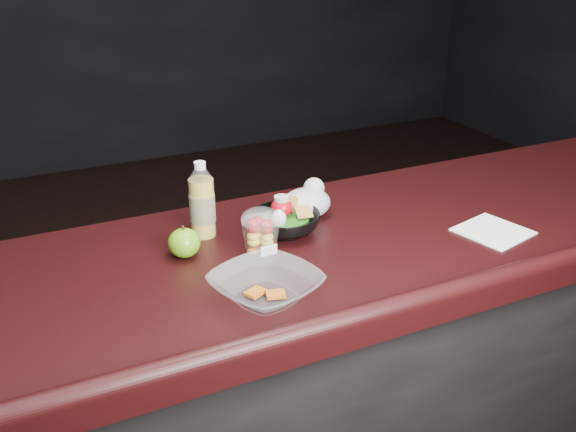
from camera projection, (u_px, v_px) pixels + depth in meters
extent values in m
cube|color=black|center=(275.00, 422.00, 1.77)|extent=(4.00, 0.65, 0.98)
cube|color=black|center=(273.00, 260.00, 1.56)|extent=(4.06, 0.71, 0.04)
cylinder|color=gold|center=(202.00, 208.00, 1.61)|extent=(0.06, 0.06, 0.15)
cylinder|color=white|center=(202.00, 208.00, 1.61)|extent=(0.06, 0.06, 0.15)
cone|color=white|center=(200.00, 174.00, 1.58)|extent=(0.06, 0.06, 0.03)
cylinder|color=white|center=(200.00, 166.00, 1.57)|extent=(0.03, 0.03, 0.02)
cylinder|color=#072D99|center=(202.00, 208.00, 1.61)|extent=(0.07, 0.07, 0.07)
ellipsoid|color=white|center=(261.00, 219.00, 1.48)|extent=(0.09, 0.09, 0.05)
ellipsoid|color=#2A7C0E|center=(184.00, 243.00, 1.52)|extent=(0.08, 0.08, 0.07)
cylinder|color=black|center=(183.00, 228.00, 1.51)|extent=(0.01, 0.01, 0.01)
ellipsoid|color=silver|center=(306.00, 203.00, 1.73)|extent=(0.14, 0.11, 0.08)
sphere|color=silver|center=(314.00, 188.00, 1.74)|extent=(0.06, 0.06, 0.06)
imported|color=black|center=(286.00, 223.00, 1.65)|extent=(0.23, 0.23, 0.06)
cylinder|color=#0F470C|center=(286.00, 219.00, 1.64)|extent=(0.12, 0.12, 0.01)
ellipsoid|color=#B40713|center=(282.00, 208.00, 1.64)|extent=(0.06, 0.06, 0.05)
cylinder|color=beige|center=(282.00, 198.00, 1.63)|extent=(0.04, 0.04, 0.01)
ellipsoid|color=white|center=(279.00, 219.00, 1.60)|extent=(0.04, 0.04, 0.05)
imported|color=silver|center=(266.00, 286.00, 1.36)|extent=(0.28, 0.28, 0.05)
cube|color=#990F0C|center=(255.00, 292.00, 1.36)|extent=(0.05, 0.05, 0.01)
cube|color=#990F0C|center=(276.00, 294.00, 1.36)|extent=(0.05, 0.04, 0.01)
cube|color=white|center=(493.00, 231.00, 1.66)|extent=(0.19, 0.19, 0.00)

